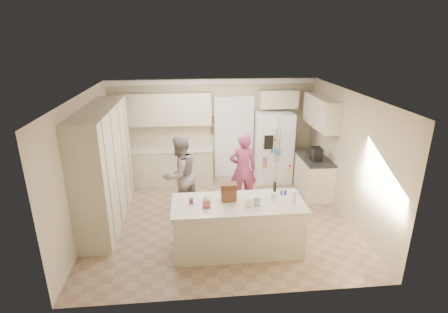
{
  "coord_description": "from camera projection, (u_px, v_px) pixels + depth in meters",
  "views": [
    {
      "loc": [
        -0.57,
        -6.43,
        3.7
      ],
      "look_at": [
        0.1,
        0.35,
        1.25
      ],
      "focal_mm": 28.0,
      "sensor_mm": 36.0,
      "label": 1
    }
  ],
  "objects": [
    {
      "name": "right_countertop",
      "position": [
        314.0,
        158.0,
        8.16
      ],
      "size": [
        0.63,
        1.24,
        0.04
      ],
      "primitive_type": "cube",
      "color": "#2D2B28",
      "rests_on": "right_base_cab"
    },
    {
      "name": "fridge_dispenser",
      "position": [
        269.0,
        142.0,
        8.49
      ],
      "size": [
        0.22,
        0.03,
        0.35
      ],
      "primitive_type": "cube",
      "color": "black",
      "rests_on": "refrigerator"
    },
    {
      "name": "utensil_crock",
      "position": [
        275.0,
        196.0,
        6.08
      ],
      "size": [
        0.13,
        0.13,
        0.15
      ],
      "primitive_type": "cylinder",
      "color": "white",
      "rests_on": "island_top"
    },
    {
      "name": "tissue_box",
      "position": [
        206.0,
        203.0,
        5.83
      ],
      "size": [
        0.13,
        0.13,
        0.14
      ],
      "primitive_type": "cube",
      "color": "#C05C5F",
      "rests_on": "island_top"
    },
    {
      "name": "dollhouse_body",
      "position": [
        229.0,
        194.0,
        6.04
      ],
      "size": [
        0.26,
        0.18,
        0.22
      ],
      "primitive_type": "cube",
      "color": "brown",
      "rests_on": "island_top"
    },
    {
      "name": "back_base_cab",
      "position": [
        169.0,
        166.0,
        8.94
      ],
      "size": [
        2.2,
        0.6,
        0.88
      ],
      "primitive_type": "cube",
      "color": "beige",
      "rests_on": "floor"
    },
    {
      "name": "doorway_opening",
      "position": [
        234.0,
        138.0,
        9.15
      ],
      "size": [
        0.9,
        0.06,
        2.1
      ],
      "primitive_type": "cube",
      "color": "black",
      "rests_on": "floor"
    },
    {
      "name": "right_upper_cab",
      "position": [
        321.0,
        112.0,
        8.01
      ],
      "size": [
        0.35,
        1.5,
        0.7
      ],
      "primitive_type": "cube",
      "color": "beige",
      "rests_on": "wall_right"
    },
    {
      "name": "dollhouse_roof",
      "position": [
        229.0,
        186.0,
        5.98
      ],
      "size": [
        0.28,
        0.2,
        0.1
      ],
      "primitive_type": "cube",
      "color": "#592D1E",
      "rests_on": "dollhouse_body"
    },
    {
      "name": "floor",
      "position": [
        221.0,
        219.0,
        7.32
      ],
      "size": [
        5.2,
        4.6,
        0.02
      ],
      "primitive_type": "cube",
      "color": "#917A5D",
      "rests_on": "ground"
    },
    {
      "name": "coffee_maker",
      "position": [
        316.0,
        154.0,
        7.92
      ],
      "size": [
        0.22,
        0.28,
        0.3
      ],
      "primitive_type": "cube",
      "color": "black",
      "rests_on": "right_countertop"
    },
    {
      "name": "back_countertop",
      "position": [
        168.0,
        149.0,
        8.77
      ],
      "size": [
        2.24,
        0.63,
        0.04
      ],
      "primitive_type": "cube",
      "color": "beige",
      "rests_on": "back_base_cab"
    },
    {
      "name": "wall_left",
      "position": [
        84.0,
        165.0,
        6.64
      ],
      "size": [
        0.02,
        4.6,
        2.6
      ],
      "primitive_type": "cube",
      "color": "beige",
      "rests_on": "ground"
    },
    {
      "name": "fridge_seam",
      "position": [
        277.0,
        152.0,
        8.61
      ],
      "size": [
        0.02,
        0.02,
        1.78
      ],
      "primitive_type": "cube",
      "color": "gray",
      "rests_on": "refrigerator"
    },
    {
      "name": "island_base",
      "position": [
        238.0,
        227.0,
        6.16
      ],
      "size": [
        2.2,
        0.9,
        0.88
      ],
      "primitive_type": "cube",
      "color": "beige",
      "rests_on": "floor"
    },
    {
      "name": "doorway_casing",
      "position": [
        234.0,
        139.0,
        9.12
      ],
      "size": [
        1.02,
        0.03,
        2.22
      ],
      "primitive_type": "cube",
      "color": "white",
      "rests_on": "floor"
    },
    {
      "name": "greeting_card_b",
      "position": [
        257.0,
        201.0,
        5.86
      ],
      "size": [
        0.12,
        0.05,
        0.16
      ],
      "primitive_type": "cube",
      "rotation": [
        0.15,
        0.0,
        -0.1
      ],
      "color": "silver",
      "rests_on": "island_top"
    },
    {
      "name": "pantry_bank",
      "position": [
        104.0,
        167.0,
        6.9
      ],
      "size": [
        0.6,
        2.6,
        2.35
      ],
      "primitive_type": "cube",
      "color": "beige",
      "rests_on": "floor"
    },
    {
      "name": "wall_frame_lower",
      "position": [
        214.0,
        131.0,
        9.02
      ],
      "size": [
        0.15,
        0.02,
        0.2
      ],
      "primitive_type": "cube",
      "color": "brown",
      "rests_on": "wall_back"
    },
    {
      "name": "island_top",
      "position": [
        238.0,
        204.0,
        6.0
      ],
      "size": [
        2.28,
        0.96,
        0.05
      ],
      "primitive_type": "cube",
      "color": "beige",
      "rests_on": "island_base"
    },
    {
      "name": "fridge_magnets",
      "position": [
        277.0,
        152.0,
        8.6
      ],
      "size": [
        0.76,
        0.02,
        1.44
      ],
      "primitive_type": null,
      "color": "tan",
      "rests_on": "refrigerator"
    },
    {
      "name": "shaker_pepper",
      "position": [
        285.0,
        192.0,
        6.27
      ],
      "size": [
        0.05,
        0.05,
        0.09
      ],
      "primitive_type": "cylinder",
      "color": "#363A96",
      "rests_on": "island_top"
    },
    {
      "name": "shaker_salt",
      "position": [
        282.0,
        193.0,
        6.26
      ],
      "size": [
        0.05,
        0.05,
        0.09
      ],
      "primitive_type": "cylinder",
      "color": "#363A96",
      "rests_on": "island_top"
    },
    {
      "name": "wall_right",
      "position": [
        348.0,
        156.0,
        7.12
      ],
      "size": [
        0.02,
        4.6,
        2.6
      ],
      "primitive_type": "cube",
      "color": "beige",
      "rests_on": "ground"
    },
    {
      "name": "jam_jar",
      "position": [
        191.0,
        201.0,
        5.95
      ],
      "size": [
        0.07,
        0.07,
        0.09
      ],
      "primitive_type": "cylinder",
      "color": "#59263F",
      "rests_on": "island_top"
    },
    {
      "name": "wall_frame_upper",
      "position": [
        214.0,
        120.0,
        8.92
      ],
      "size": [
        0.15,
        0.02,
        0.2
      ],
      "primitive_type": "cube",
      "color": "brown",
      "rests_on": "wall_back"
    },
    {
      "name": "greeting_card_a",
      "position": [
        249.0,
        203.0,
        5.8
      ],
      "size": [
        0.12,
        0.06,
        0.16
      ],
      "primitive_type": "cube",
      "rotation": [
        0.15,
        0.0,
        0.2
      ],
      "color": "white",
      "rests_on": "island_top"
    },
    {
      "name": "wall_back",
      "position": [
        213.0,
        129.0,
        9.04
      ],
      "size": [
        5.2,
        0.02,
        2.6
      ],
      "primitive_type": "cube",
      "color": "beige",
      "rests_on": "ground"
    },
    {
      "name": "ceiling",
      "position": [
        220.0,
        94.0,
        6.44
      ],
      "size": [
        5.2,
        4.6,
        0.02
      ],
      "primitive_type": "cube",
      "color": "white",
      "rests_on": "wall_back"
    },
    {
      "name": "tissue_plume",
      "position": [
        206.0,
        197.0,
        5.79
      ],
      "size": [
        0.08,
        0.08,
        0.08
      ],
      "primitive_type": "cone",
      "color": "white",
      "rests_on": "tissue_box"
    },
    {
      "name": "water_bottle",
      "position": [
        295.0,
        198.0,
        5.9
      ],
      "size": [
        0.07,
        0.07,
        0.24
      ],
      "primitive_type": "cylinder",
      "color": "silver",
      "rests_on": "island_top"
    },
    {
      "name": "over_fridge_cab",
      "position": [
        278.0,
        99.0,
        8.75
      ],
      "size": [
        0.95,
        0.35,
        0.45
      ],
      "primitive_type": "cube",
      "color": "beige",
      "rests_on": "wall_back"
    },
    {
      "name": "right_base_cab",
      "position": [
        313.0,
        176.0,
        8.32
      ],
      "size": [
        0.6,
        1.2,
        0.88
      ],
      "primitive_type": "cube",
      "color": "beige",
      "rests_on": "floor"
    },
    {
      "name": "back_upper_cab",
      "position": [
        166.0,
        109.0,
        8.56
      ],
      "size": [
        2.2,
        0.35,
        0.8
      ],
      "primitive_type": "cube",
      "color": "beige",
      "rests_on": "wall_back"
    },
    {
      "name": "refrigerator",
      "position": [
        274.0,
        147.0,
        8.94
      ],
      "size": [
        0.93,
        0.74,
        1.8
      ],
      "primitive_type": "cube",
      "rotation": [
        0.0,
        0.0,
        -0.04
      ],
      "color": "white",
      "rests_on": "floor"
    },
    {
      "name": "teen_boy",
      "position": [
        180.0,
        175.0,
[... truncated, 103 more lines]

